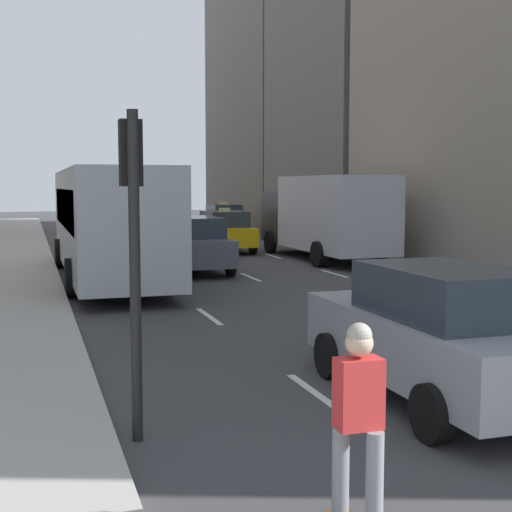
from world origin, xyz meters
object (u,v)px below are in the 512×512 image
traffic_light_pole (133,222)px  sedan_silver_behind (192,244)px  taxi_fourth (223,219)px  skateboarder (358,421)px  sedan_black_near (439,333)px  taxi_third (223,231)px  box_truck (325,215)px  taxi_second (118,218)px  city_bus (107,220)px

traffic_light_pole → sedan_silver_behind: bearing=75.1°
taxi_fourth → skateboarder: (-8.21, -34.50, 0.08)m
sedan_black_near → sedan_silver_behind: 14.63m
taxi_third → sedan_black_near: bearing=-97.6°
traffic_light_pole → taxi_fourth: bearing=73.2°
box_truck → skateboarder: 21.45m
taxi_second → sedan_black_near: 34.43m
taxi_fourth → box_truck: box_truck is taller
city_bus → traffic_light_pole: (-1.14, -13.70, 0.62)m
taxi_fourth → sedan_silver_behind: 17.76m
taxi_second → skateboarder: 37.54m
taxi_fourth → sedan_silver_behind: taxi_fourth is taller
taxi_third → city_bus: bearing=-126.6°
city_bus → box_truck: size_ratio=1.38×
taxi_third → taxi_fourth: 10.78m
taxi_fourth → city_bus: (-8.41, -17.97, 0.91)m
taxi_second → traffic_light_pole: 34.87m
sedan_silver_behind → box_truck: (5.60, 2.16, 0.80)m
taxi_second → box_truck: bearing=-72.4°
sedan_black_near → skateboarder: 3.99m
sedan_silver_behind → skateboarder: 17.84m
sedan_black_near → skateboarder: (-2.61, -3.01, 0.06)m
sedan_silver_behind → traffic_light_pole: traffic_light_pole is taller
box_truck → sedan_black_near: bearing=-108.4°
taxi_fourth → traffic_light_pole: (-9.55, -31.67, 1.53)m
skateboarder → taxi_third: bearing=77.3°
sedan_black_near → sedan_silver_behind: bearing=90.0°
skateboarder → taxi_second: bearing=86.0°
taxi_third → sedan_silver_behind: 7.02m
traffic_light_pole → box_truck: bearing=60.6°
box_truck → city_bus: bearing=-158.7°
sedan_black_near → traffic_light_pole: bearing=-177.4°
taxi_second → sedan_black_near: bearing=-90.0°
taxi_third → taxi_fourth: bearing=75.0°
taxi_second → taxi_fourth: (5.60, -2.95, 0.00)m
sedan_black_near → skateboarder: sedan_black_near is taller
taxi_fourth → taxi_second: bearing=152.2°
sedan_black_near → traffic_light_pole: size_ratio=1.25×
taxi_second → city_bus: 21.12m
taxi_third → sedan_silver_behind: taxi_third is taller
city_bus → skateboarder: 16.55m
taxi_fourth → traffic_light_pole: traffic_light_pole is taller
sedan_silver_behind → traffic_light_pole: size_ratio=1.34×
box_truck → traffic_light_pole: size_ratio=2.33×
taxi_third → traffic_light_pole: size_ratio=1.22×
sedan_black_near → city_bus: bearing=101.8°
box_truck → taxi_third: bearing=123.2°
city_bus → skateboarder: (0.20, -16.53, -0.82)m
city_bus → traffic_light_pole: size_ratio=3.22×
sedan_silver_behind → city_bus: size_ratio=0.42×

